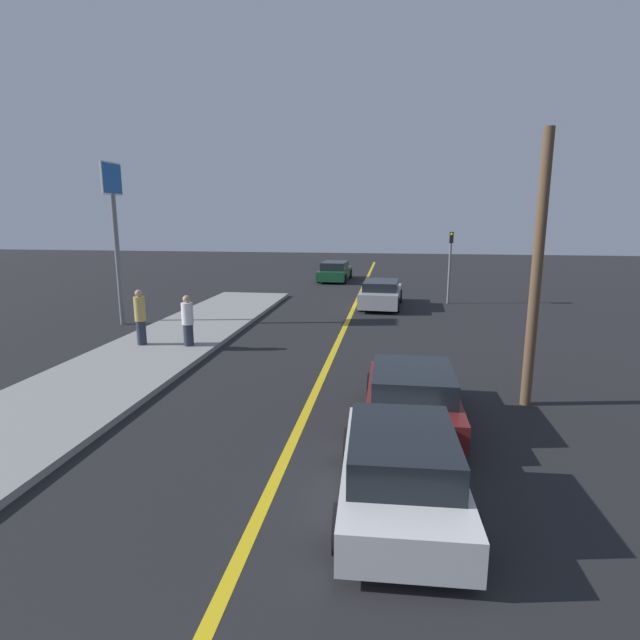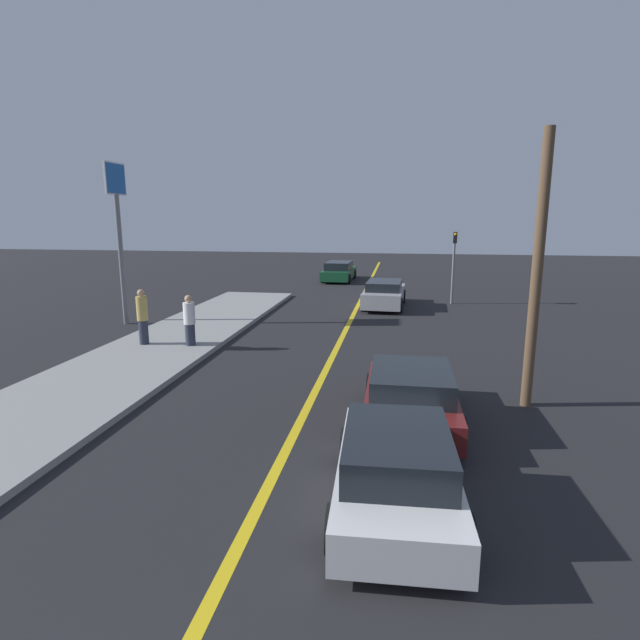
{
  "view_description": "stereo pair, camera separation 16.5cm",
  "coord_description": "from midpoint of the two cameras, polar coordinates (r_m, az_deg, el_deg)",
  "views": [
    {
      "loc": [
        1.87,
        -0.88,
        4.33
      ],
      "look_at": [
        0.02,
        11.59,
        1.72
      ],
      "focal_mm": 28.0,
      "sensor_mm": 36.0,
      "label": 1
    },
    {
      "loc": [
        2.03,
        -0.85,
        4.33
      ],
      "look_at": [
        0.02,
        11.59,
        1.72
      ],
      "focal_mm": 28.0,
      "sensor_mm": 36.0,
      "label": 2
    }
  ],
  "objects": [
    {
      "name": "car_ahead_center",
      "position": [
        10.9,
        10.73,
        -8.53
      ],
      "size": [
        2.02,
        3.89,
        1.23
      ],
      "rotation": [
        0.0,
        0.0,
        0.01
      ],
      "color": "maroon",
      "rests_on": "ground_plane"
    },
    {
      "name": "traffic_light",
      "position": [
        25.88,
        15.22,
        6.68
      ],
      "size": [
        0.18,
        0.4,
        3.6
      ],
      "color": "slate",
      "rests_on": "ground_plane"
    },
    {
      "name": "pedestrian_near_curb",
      "position": [
        17.51,
        -19.37,
        0.35
      ],
      "size": [
        0.36,
        0.36,
        1.84
      ],
      "color": "#282D3D",
      "rests_on": "sidewalk_left"
    },
    {
      "name": "sidewalk_left",
      "position": [
        16.4,
        -19.22,
        -3.99
      ],
      "size": [
        3.71,
        25.96,
        0.16
      ],
      "color": "gray",
      "rests_on": "ground_plane"
    },
    {
      "name": "road_center_line",
      "position": [
        19.45,
        3.2,
        -1.15
      ],
      "size": [
        0.2,
        60.0,
        0.01
      ],
      "color": "gold",
      "rests_on": "ground_plane"
    },
    {
      "name": "car_far_distant",
      "position": [
        24.55,
        7.54,
        2.98
      ],
      "size": [
        2.1,
        4.53,
        1.3
      ],
      "rotation": [
        0.0,
        0.0,
        -0.05
      ],
      "color": "#9E9EA3",
      "rests_on": "ground_plane"
    },
    {
      "name": "pedestrian_mid_group",
      "position": [
        16.92,
        -14.42,
        -0.04
      ],
      "size": [
        0.38,
        0.38,
        1.68
      ],
      "color": "#282D3D",
      "rests_on": "sidewalk_left"
    },
    {
      "name": "utility_pole",
      "position": [
        12.15,
        23.9,
        4.9
      ],
      "size": [
        0.24,
        0.24,
        6.2
      ],
      "color": "brown",
      "rests_on": "ground_plane"
    },
    {
      "name": "car_parked_left_lot",
      "position": [
        34.56,
        2.33,
        5.57
      ],
      "size": [
        2.08,
        4.82,
        1.31
      ],
      "rotation": [
        0.0,
        0.0,
        -0.03
      ],
      "color": "#144728",
      "rests_on": "ground_plane"
    },
    {
      "name": "roadside_sign",
      "position": [
        21.64,
        -21.94,
        11.42
      ],
      "size": [
        0.2,
        1.4,
        6.41
      ],
      "color": "slate",
      "rests_on": "ground_plane"
    },
    {
      "name": "car_near_right_lane",
      "position": [
        7.91,
        9.34,
        -16.45
      ],
      "size": [
        1.99,
        3.98,
        1.28
      ],
      "rotation": [
        0.0,
        0.0,
        0.04
      ],
      "color": "silver",
      "rests_on": "ground_plane"
    }
  ]
}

